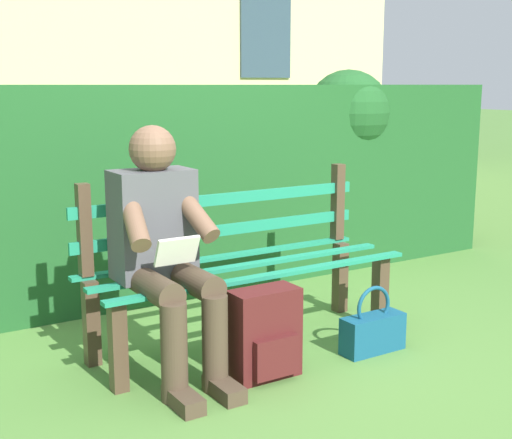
{
  "coord_description": "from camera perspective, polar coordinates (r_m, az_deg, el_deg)",
  "views": [
    {
      "loc": [
        1.8,
        2.97,
        1.35
      ],
      "look_at": [
        0.0,
        0.1,
        0.69
      ],
      "focal_mm": 48.63,
      "sensor_mm": 36.0,
      "label": 1
    }
  ],
  "objects": [
    {
      "name": "ground",
      "position": [
        3.73,
        -0.83,
        -10.26
      ],
      "size": [
        60.0,
        60.0,
        0.0
      ],
      "primitive_type": "plane",
      "color": "#517F38"
    },
    {
      "name": "person_seated",
      "position": [
        3.24,
        -7.58,
        -2.17
      ],
      "size": [
        0.44,
        0.73,
        1.17
      ],
      "color": "#4C4C51",
      "rests_on": "ground"
    },
    {
      "name": "handbag",
      "position": [
        3.65,
        9.58,
        -9.03
      ],
      "size": [
        0.35,
        0.13,
        0.35
      ],
      "color": "navy",
      "rests_on": "ground"
    },
    {
      "name": "park_bench",
      "position": [
        3.66,
        -1.44,
        -3.64
      ],
      "size": [
        1.71,
        0.51,
        0.89
      ],
      "color": "#4C3828",
      "rests_on": "ground"
    },
    {
      "name": "backpack",
      "position": [
        3.28,
        0.72,
        -9.44
      ],
      "size": [
        0.33,
        0.24,
        0.43
      ],
      "color": "#4C1919",
      "rests_on": "ground"
    },
    {
      "name": "hedge_backdrop",
      "position": [
        4.54,
        -10.64,
        2.67
      ],
      "size": [
        5.9,
        0.77,
        1.47
      ],
      "color": "#1E5123",
      "rests_on": "ground"
    }
  ]
}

